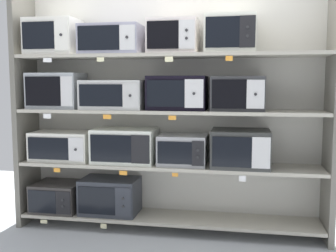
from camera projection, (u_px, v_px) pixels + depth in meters
back_panel at (172, 109)px, 3.84m from camera, size 2.95×0.04×2.24m
upright_left at (26, 109)px, 3.87m from camera, size 0.05×0.42×2.24m
upright_right at (332, 112)px, 3.37m from camera, size 0.05×0.42×2.24m
shelf_0 at (168, 218)px, 3.73m from camera, size 2.75×0.42×0.03m
microwave_0 at (58, 196)px, 3.90m from camera, size 0.44×0.41×0.27m
microwave_1 at (110, 196)px, 3.80m from camera, size 0.54×0.37×0.33m
price_tag_0 at (44, 222)px, 3.73m from camera, size 0.07×0.00×0.03m
price_tag_1 at (104, 226)px, 3.62m from camera, size 0.06×0.00×0.04m
shelf_1 at (168, 165)px, 3.67m from camera, size 2.75×0.42×0.03m
microwave_2 at (63, 146)px, 3.83m from camera, size 0.58×0.35×0.27m
microwave_3 at (125, 146)px, 3.72m from camera, size 0.58×0.38×0.32m
microwave_4 at (183, 150)px, 3.63m from camera, size 0.43×0.37×0.27m
microwave_5 at (240, 148)px, 3.53m from camera, size 0.51×0.43×0.33m
price_tag_2 at (57, 170)px, 3.65m from camera, size 0.06×0.00×0.04m
price_tag_3 at (123, 173)px, 3.53m from camera, size 0.07×0.00×0.04m
price_tag_4 at (175, 175)px, 3.45m from camera, size 0.05×0.00×0.03m
price_tag_5 at (242, 179)px, 3.35m from camera, size 0.06×0.00×0.05m
shelf_2 at (168, 111)px, 3.62m from camera, size 2.75×0.42×0.03m
microwave_6 at (57, 91)px, 3.79m from camera, size 0.48×0.35×0.33m
microwave_7 at (115, 95)px, 3.69m from camera, size 0.57×0.40×0.27m
microwave_8 at (177, 93)px, 3.58m from camera, size 0.52×0.36×0.30m
microwave_9 at (238, 94)px, 3.48m from camera, size 0.46×0.35×0.30m
price_tag_6 at (47, 116)px, 3.61m from camera, size 0.07×0.00×0.04m
price_tag_7 at (107, 117)px, 3.50m from camera, size 0.07×0.00×0.04m
price_tag_8 at (172, 118)px, 3.40m from camera, size 0.07×0.00×0.04m
shelf_3 at (168, 56)px, 3.56m from camera, size 2.75×0.42×0.03m
microwave_10 at (54, 38)px, 3.73m from camera, size 0.46×0.39×0.33m
microwave_11 at (113, 40)px, 3.63m from camera, size 0.55×0.43×0.26m
microwave_12 at (173, 37)px, 3.53m from camera, size 0.43×0.35×0.30m
microwave_13 at (230, 34)px, 3.44m from camera, size 0.43×0.38×0.32m
price_tag_9 at (47, 60)px, 3.55m from camera, size 0.08×0.00×0.04m
price_tag_10 at (100, 59)px, 3.46m from camera, size 0.07×0.00×0.04m
price_tag_11 at (169, 59)px, 3.35m from camera, size 0.07×0.00×0.04m
price_tag_12 at (229, 58)px, 3.26m from camera, size 0.06×0.00×0.04m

